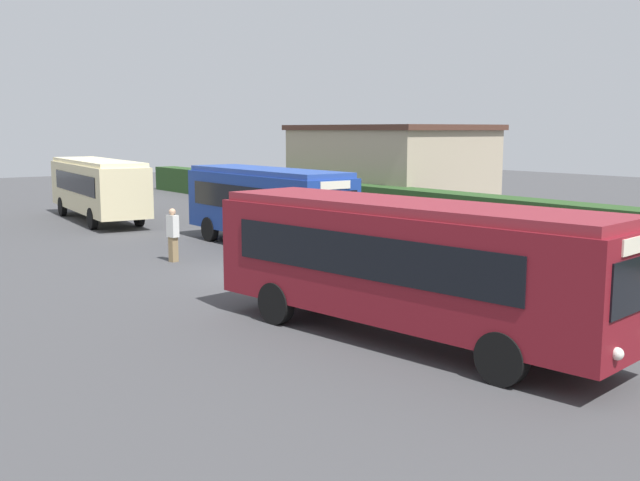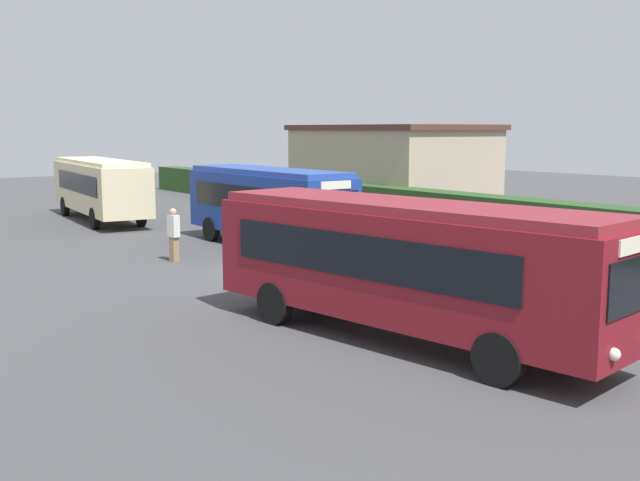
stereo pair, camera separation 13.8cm
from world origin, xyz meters
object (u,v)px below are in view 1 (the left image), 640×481
object	(u,v)px
bus_cream	(97,186)
bus_blue	(267,202)
bus_maroon	(408,261)
person_left	(173,233)

from	to	relation	value
bus_cream	bus_blue	xyz separation A→B (m)	(12.18, 2.20, -0.00)
bus_maroon	person_left	size ratio (longest dim) A/B	5.41
bus_cream	person_left	bearing A→B (deg)	176.47
bus_maroon	person_left	xyz separation A→B (m)	(-12.00, 0.27, -0.76)
bus_blue	person_left	xyz separation A→B (m)	(0.83, -4.40, -0.77)
bus_blue	bus_cream	bearing A→B (deg)	-169.81
bus_blue	bus_maroon	bearing A→B (deg)	-20.07
person_left	bus_blue	bearing A→B (deg)	-179.87
bus_cream	person_left	distance (m)	13.22
bus_cream	bus_maroon	distance (m)	25.13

